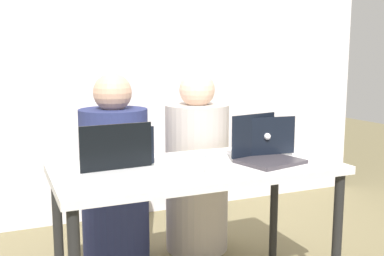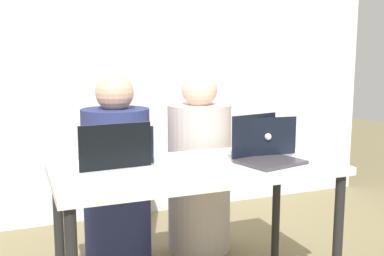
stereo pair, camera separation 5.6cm
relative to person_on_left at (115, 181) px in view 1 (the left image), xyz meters
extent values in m
cube|color=silver|center=(0.28, 0.86, 0.70)|extent=(4.50, 0.10, 2.45)
cube|color=silver|center=(0.28, -0.64, 0.20)|extent=(1.43, 0.69, 0.04)
cylinder|color=black|center=(0.94, -0.93, -0.18)|extent=(0.05, 0.05, 0.71)
cylinder|color=black|center=(-0.39, -0.34, -0.18)|extent=(0.05, 0.05, 0.71)
cylinder|color=black|center=(0.94, -0.34, -0.18)|extent=(0.05, 0.05, 0.71)
cylinder|color=navy|center=(0.00, 0.00, -0.04)|extent=(0.45, 0.45, 0.98)
sphere|color=tan|center=(0.00, 0.00, 0.55)|extent=(0.23, 0.23, 0.23)
cylinder|color=#B7ABA2|center=(0.56, 0.00, -0.04)|extent=(0.46, 0.46, 0.98)
sphere|color=beige|center=(0.56, 0.00, 0.55)|extent=(0.23, 0.23, 0.23)
cube|color=silver|center=(-0.13, -0.76, 0.23)|extent=(0.36, 0.26, 0.02)
cube|color=black|center=(-0.14, -0.63, 0.34)|extent=(0.35, 0.04, 0.22)
sphere|color=white|center=(-0.14, -0.62, 0.34)|extent=(0.04, 0.04, 0.04)
cube|color=#383338|center=(0.64, -0.75, 0.23)|extent=(0.35, 0.31, 0.02)
cube|color=black|center=(0.61, -0.62, 0.35)|extent=(0.30, 0.08, 0.22)
sphere|color=white|center=(0.61, -0.61, 0.35)|extent=(0.04, 0.04, 0.04)
cube|color=#AEB8B4|center=(-0.09, -0.49, 0.23)|extent=(0.31, 0.23, 0.02)
cube|color=black|center=(-0.08, -0.60, 0.33)|extent=(0.30, 0.03, 0.19)
sphere|color=white|center=(-0.08, -0.61, 0.33)|extent=(0.03, 0.03, 0.03)
cube|color=silver|center=(0.70, -0.52, 0.23)|extent=(0.36, 0.25, 0.02)
cube|color=black|center=(0.69, -0.63, 0.34)|extent=(0.34, 0.04, 0.21)
sphere|color=white|center=(0.68, -0.65, 0.34)|extent=(0.04, 0.04, 0.04)
cylinder|color=silver|center=(0.28, -0.81, 0.26)|extent=(0.08, 0.08, 0.09)
cylinder|color=silver|center=(0.28, -0.81, 0.24)|extent=(0.07, 0.07, 0.05)
camera|label=1|loc=(-0.62, -2.67, 0.75)|focal=42.00mm
camera|label=2|loc=(-0.57, -2.69, 0.75)|focal=42.00mm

